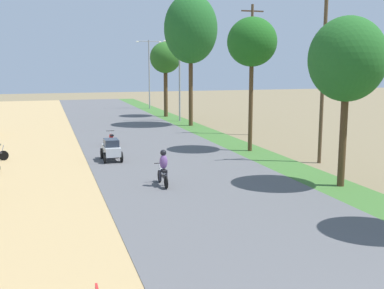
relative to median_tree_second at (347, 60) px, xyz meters
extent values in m
cylinder|color=black|center=(-14.99, 10.67, -5.32)|extent=(0.56, 0.06, 0.56)
cylinder|color=#A5A8AD|center=(-15.05, 10.67, -5.05)|extent=(0.26, 0.05, 0.68)
cylinder|color=black|center=(-15.11, 10.67, -4.68)|extent=(0.04, 0.54, 0.04)
cylinder|color=#4C351E|center=(0.00, 0.00, -3.29)|extent=(0.32, 0.32, 4.63)
ellipsoid|color=#215E21|center=(0.00, 0.00, 0.04)|extent=(3.35, 3.35, 3.68)
cylinder|color=#4C351E|center=(-0.29, 9.30, -2.63)|extent=(0.26, 0.26, 5.95)
ellipsoid|color=#1C5A1A|center=(-0.29, 9.30, 1.18)|extent=(3.06, 3.06, 3.00)
cylinder|color=#4C351E|center=(-0.17, 22.42, -2.18)|extent=(0.37, 0.37, 6.83)
ellipsoid|color=#1E5B23|center=(-0.17, 22.42, 2.87)|extent=(4.65, 4.65, 5.96)
cylinder|color=#4C351E|center=(-0.46, 30.39, -2.98)|extent=(0.41, 0.41, 5.25)
ellipsoid|color=#285F20|center=(-0.46, 30.39, 0.52)|extent=(3.20, 3.20, 3.19)
cylinder|color=gray|center=(-0.17, 26.05, -1.71)|extent=(0.16, 0.16, 7.79)
cylinder|color=gray|center=(-0.87, 26.05, 2.04)|extent=(1.40, 0.08, 0.08)
ellipsoid|color=silver|center=(-1.57, 26.05, 1.97)|extent=(0.36, 0.20, 0.14)
cylinder|color=gray|center=(0.53, 26.05, 2.04)|extent=(1.40, 0.08, 0.08)
ellipsoid|color=silver|center=(1.23, 26.05, 1.97)|extent=(0.36, 0.20, 0.14)
cylinder|color=gray|center=(-0.17, 39.77, -1.43)|extent=(0.16, 0.16, 8.35)
cylinder|color=gray|center=(-0.87, 39.77, 2.60)|extent=(1.40, 0.08, 0.08)
ellipsoid|color=silver|center=(-1.57, 39.77, 2.53)|extent=(0.36, 0.20, 0.14)
cylinder|color=gray|center=(0.53, 39.77, 2.60)|extent=(1.40, 0.08, 0.08)
ellipsoid|color=silver|center=(1.23, 39.77, 2.53)|extent=(0.36, 0.20, 0.14)
cylinder|color=brown|center=(2.00, 4.93, -0.69)|extent=(0.20, 0.20, 9.93)
cylinder|color=brown|center=(2.75, 16.06, -0.68)|extent=(0.20, 0.20, 9.95)
cube|color=#473323|center=(2.75, 16.06, 3.79)|extent=(1.80, 0.10, 0.10)
cube|color=#B7BCC1|center=(-9.11, 8.76, -5.00)|extent=(0.84, 1.95, 0.50)
cube|color=#232B38|center=(-9.11, 8.71, -4.55)|extent=(0.77, 1.10, 0.40)
cylinder|color=black|center=(-9.58, 9.46, -5.28)|extent=(0.10, 0.60, 0.60)
cylinder|color=black|center=(-8.64, 9.46, -5.28)|extent=(0.10, 0.60, 0.60)
cylinder|color=black|center=(-9.58, 8.06, -5.28)|extent=(0.10, 0.60, 0.60)
cylinder|color=black|center=(-8.64, 8.06, -5.28)|extent=(0.10, 0.60, 0.60)
cylinder|color=black|center=(-7.66, 3.03, -5.30)|extent=(0.06, 0.56, 0.56)
cylinder|color=black|center=(-7.66, 1.79, -5.30)|extent=(0.06, 0.56, 0.56)
cube|color=#333338|center=(-7.66, 2.41, -5.12)|extent=(0.12, 1.12, 0.12)
ellipsoid|color=silver|center=(-7.66, 2.49, -4.98)|extent=(0.28, 0.64, 0.32)
cube|color=black|center=(-7.66, 2.13, -4.86)|extent=(0.20, 0.44, 0.10)
cylinder|color=#A5A8AD|center=(-7.66, 2.97, -5.03)|extent=(0.05, 0.26, 0.68)
cylinder|color=black|center=(-7.66, 2.91, -4.66)|extent=(0.54, 0.04, 0.04)
ellipsoid|color=#724C8C|center=(-7.66, 2.21, -4.46)|extent=(0.36, 0.28, 0.64)
sphere|color=black|center=(-7.66, 2.25, -4.06)|extent=(0.28, 0.28, 0.28)
cylinder|color=#2D2D38|center=(-7.80, 2.31, -5.10)|extent=(0.12, 0.12, 0.48)
cylinder|color=#2D2D38|center=(-7.52, 2.31, -5.10)|extent=(0.12, 0.12, 0.48)
cylinder|color=black|center=(-8.42, 14.49, -5.30)|extent=(0.06, 0.56, 0.56)
cylinder|color=black|center=(-8.42, 13.25, -5.30)|extent=(0.06, 0.56, 0.56)
cube|color=#333338|center=(-8.42, 13.87, -5.12)|extent=(0.12, 1.12, 0.12)
ellipsoid|color=red|center=(-8.42, 13.95, -4.98)|extent=(0.28, 0.64, 0.32)
cube|color=black|center=(-8.42, 13.59, -4.86)|extent=(0.20, 0.44, 0.10)
cylinder|color=#A5A8AD|center=(-8.42, 14.43, -5.03)|extent=(0.05, 0.26, 0.68)
cylinder|color=black|center=(-8.42, 14.37, -4.66)|extent=(0.54, 0.04, 0.04)
camera|label=1|loc=(-12.57, -17.82, -0.19)|focal=44.26mm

